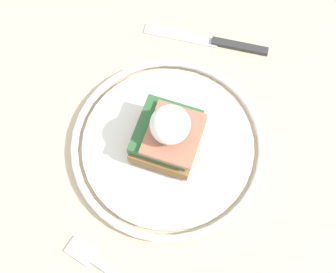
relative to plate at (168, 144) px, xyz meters
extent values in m
plane|color=gray|center=(-0.02, -0.01, -0.75)|extent=(6.00, 6.00, 0.00)
cube|color=#C6B28E|center=(-0.02, -0.01, -0.02)|extent=(1.10, 0.70, 0.03)
cylinder|color=#C6B28E|center=(0.47, 0.28, -0.39)|extent=(0.06, 0.06, 0.71)
cylinder|color=silver|center=(0.00, 0.00, 0.00)|extent=(0.23, 0.23, 0.01)
torus|color=white|center=(0.00, 0.00, 0.00)|extent=(0.26, 0.26, 0.01)
cube|color=olive|center=(0.00, 0.00, 0.02)|extent=(0.09, 0.08, 0.02)
cube|color=#2D6033|center=(0.00, 0.00, 0.04)|extent=(0.08, 0.08, 0.01)
cube|color=#AD664C|center=(0.00, 0.00, 0.05)|extent=(0.08, 0.07, 0.01)
ellipsoid|color=white|center=(0.00, 0.00, 0.07)|extent=(0.05, 0.05, 0.04)
cube|color=silver|center=(-0.17, 0.06, -0.01)|extent=(0.03, 0.04, 0.00)
cube|color=#2D2D2D|center=(0.18, -0.05, 0.00)|extent=(0.02, 0.09, 0.01)
cube|color=silver|center=(0.18, 0.04, -0.01)|extent=(0.03, 0.11, 0.00)
camera|label=1|loc=(-0.19, -0.06, 0.53)|focal=45.00mm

